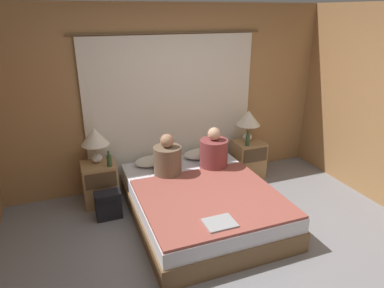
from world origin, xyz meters
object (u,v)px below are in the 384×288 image
at_px(pillow_left, 154,161).
at_px(lamp_right, 249,119).
at_px(person_left_in_bed, 168,159).
at_px(lamp_left, 95,138).
at_px(beer_bottle_on_right_stand, 248,140).
at_px(person_right_in_bed, 214,152).
at_px(laptop_on_bed, 220,223).
at_px(backpack_on_floor, 108,203).
at_px(nightstand_left, 100,183).
at_px(beer_bottle_on_left_stand, 109,160).
at_px(bed, 201,202).
at_px(nightstand_right, 248,159).
at_px(pillow_right, 202,154).

bearing_deg(pillow_left, lamp_right, 0.69).
bearing_deg(person_left_in_bed, lamp_left, 155.27).
height_order(person_left_in_bed, beer_bottle_on_right_stand, person_left_in_bed).
height_order(pillow_left, person_right_in_bed, person_right_in_bed).
relative_size(lamp_right, laptop_on_bed, 1.53).
relative_size(pillow_left, person_left_in_bed, 0.98).
bearing_deg(backpack_on_floor, beer_bottle_on_right_stand, 7.73).
height_order(nightstand_left, beer_bottle_on_right_stand, beer_bottle_on_right_stand).
height_order(lamp_left, laptop_on_bed, lamp_left).
relative_size(pillow_left, person_right_in_bed, 0.97).
xyz_separation_m(lamp_right, laptop_on_bed, (-1.24, -1.65, -0.45)).
xyz_separation_m(lamp_left, person_right_in_bed, (1.48, -0.38, -0.27)).
bearing_deg(lamp_left, beer_bottle_on_right_stand, -4.84).
bearing_deg(backpack_on_floor, nightstand_left, 95.37).
xyz_separation_m(nightstand_left, beer_bottle_on_right_stand, (2.11, -0.12, 0.37)).
relative_size(person_right_in_bed, backpack_on_floor, 1.64).
distance_m(beer_bottle_on_left_stand, backpack_on_floor, 0.53).
xyz_separation_m(person_right_in_bed, beer_bottle_on_left_stand, (-1.35, 0.20, 0.01)).
height_order(bed, nightstand_right, nightstand_right).
relative_size(person_right_in_bed, beer_bottle_on_left_stand, 2.74).
xyz_separation_m(person_left_in_bed, backpack_on_floor, (-0.79, -0.08, -0.43)).
bearing_deg(nightstand_right, backpack_on_floor, -169.62).
relative_size(nightstand_right, beer_bottle_on_left_stand, 2.71).
bearing_deg(lamp_left, beer_bottle_on_left_stand, -53.88).
bearing_deg(laptop_on_bed, pillow_right, 73.39).
height_order(beer_bottle_on_left_stand, beer_bottle_on_right_stand, beer_bottle_on_right_stand).
distance_m(person_right_in_bed, backpack_on_floor, 1.51).
xyz_separation_m(pillow_left, laptop_on_bed, (0.22, -1.63, -0.02)).
distance_m(nightstand_left, laptop_on_bed, 1.87).
height_order(nightstand_right, beer_bottle_on_right_stand, beer_bottle_on_right_stand).
bearing_deg(pillow_right, beer_bottle_on_right_stand, -13.88).
xyz_separation_m(pillow_left, beer_bottle_on_right_stand, (1.36, -0.16, 0.18)).
distance_m(bed, lamp_left, 1.56).
distance_m(lamp_left, person_left_in_bed, 0.95).
xyz_separation_m(lamp_left, beer_bottle_on_left_stand, (0.13, -0.18, -0.26)).
distance_m(lamp_left, backpack_on_floor, 0.84).
relative_size(lamp_left, person_right_in_bed, 0.82).
bearing_deg(pillow_left, bed, -67.07).
relative_size(nightstand_right, laptop_on_bed, 1.84).
height_order(pillow_left, pillow_right, same).
xyz_separation_m(lamp_left, lamp_right, (2.21, 0.00, 0.00)).
bearing_deg(pillow_right, person_right_in_bed, -86.86).
bearing_deg(nightstand_right, beer_bottle_on_right_stand, -130.48).
distance_m(nightstand_left, pillow_left, 0.77).
relative_size(nightstand_left, laptop_on_bed, 1.84).
relative_size(lamp_right, pillow_right, 0.85).
distance_m(person_left_in_bed, beer_bottle_on_right_stand, 1.29).
xyz_separation_m(person_left_in_bed, laptop_on_bed, (0.14, -1.27, -0.18)).
bearing_deg(nightstand_left, backpack_on_floor, -84.63).
distance_m(nightstand_left, nightstand_right, 2.21).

